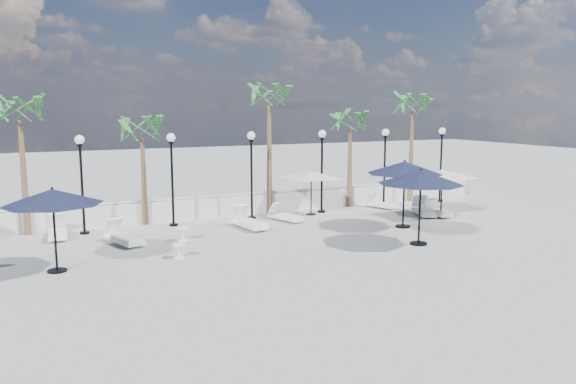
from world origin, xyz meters
name	(u,v)px	position (x,y,z in m)	size (l,w,h in m)	color
ground	(323,253)	(0.00, 0.00, 0.00)	(100.00, 100.00, 0.00)	#989893
balustrade	(244,205)	(0.00, 7.50, 0.47)	(26.00, 0.30, 1.01)	silver
lamppost_1	(81,170)	(-7.00, 6.50, 2.49)	(0.36, 0.36, 3.84)	black
lamppost_2	(172,166)	(-3.50, 6.50, 2.49)	(0.36, 0.36, 3.84)	black
lamppost_3	(251,162)	(0.00, 6.50, 2.49)	(0.36, 0.36, 3.84)	black
lamppost_4	(322,159)	(3.50, 6.50, 2.49)	(0.36, 0.36, 3.84)	black
lamppost_5	(385,156)	(7.00, 6.50, 2.49)	(0.36, 0.36, 3.84)	black
lamppost_6	(441,154)	(10.50, 6.50, 2.49)	(0.36, 0.36, 3.84)	black
palm_0	(20,117)	(-9.00, 7.30, 4.53)	(2.60, 2.60, 5.50)	brown
palm_1	(142,135)	(-4.50, 7.30, 3.75)	(2.60, 2.60, 4.70)	brown
palm_2	(269,102)	(1.20, 7.30, 5.12)	(2.60, 2.60, 6.10)	brown
palm_3	(350,126)	(5.50, 7.30, 3.95)	(2.60, 2.60, 4.90)	brown
palm_4	(413,110)	(9.20, 7.30, 4.73)	(2.60, 2.60, 5.70)	brown
lounger_0	(57,231)	(-7.99, 6.22, 0.25)	(0.74, 2.01, 0.74)	white
lounger_2	(249,222)	(-0.86, 4.69, 0.27)	(1.00, 2.19, 0.79)	white
lounger_3	(123,237)	(-5.90, 4.17, 0.26)	(1.27, 2.14, 0.76)	white
lounger_4	(286,216)	(1.14, 5.38, 0.22)	(1.09, 1.86, 0.66)	white
lounger_5	(381,204)	(6.64, 6.22, 0.21)	(1.02, 1.73, 0.62)	white
lounger_6	(424,210)	(7.31, 3.80, 0.25)	(1.38, 2.09, 0.75)	white
lounger_7	(438,211)	(7.85, 3.46, 0.22)	(0.90, 1.81, 0.65)	white
side_table_0	(179,250)	(-4.56, 1.48, 0.26)	(0.45, 0.45, 0.44)	white
side_table_1	(183,233)	(-3.85, 3.69, 0.30)	(0.51, 0.51, 0.50)	white
side_table_2	(397,201)	(7.56, 6.20, 0.28)	(0.48, 0.48, 0.47)	white
parasol_navy_left	(53,197)	(-8.27, 1.52, 2.27)	(2.91, 2.91, 2.57)	black
parasol_navy_mid	(405,168)	(4.96, 2.20, 2.44)	(3.10, 3.10, 2.78)	black
parasol_navy_right	(421,178)	(3.69, -0.42, 2.42)	(3.07, 3.07, 2.75)	black
parasol_cream_sq_a	(311,172)	(2.79, 6.20, 1.98)	(4.37, 4.37, 2.14)	black
parasol_cream_sq_b	(443,170)	(7.78, 3.21, 2.13)	(4.59, 4.59, 2.30)	black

